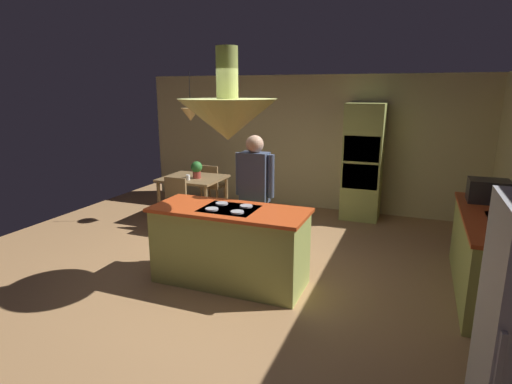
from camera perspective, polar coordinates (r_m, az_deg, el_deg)
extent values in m
plane|color=#AD7F51|center=(5.35, -2.62, -11.34)|extent=(8.16, 8.16, 0.00)
cube|color=beige|center=(8.16, 7.26, 6.75)|extent=(6.80, 0.10, 2.55)
cube|color=#A8B259|center=(5.00, -3.62, -7.62)|extent=(1.79, 0.72, 0.89)
cube|color=#D14C1E|center=(4.85, -3.70, -2.50)|extent=(1.85, 0.78, 0.04)
cube|color=black|center=(4.85, -3.71, -2.33)|extent=(0.64, 0.52, 0.01)
cylinder|color=#B2B2B7|center=(4.80, -6.10, -2.36)|extent=(0.15, 0.15, 0.02)
cylinder|color=#B2B2B7|center=(4.66, -2.60, -2.77)|extent=(0.15, 0.15, 0.02)
cylinder|color=#B2B2B7|center=(5.02, -4.73, -1.59)|extent=(0.15, 0.15, 0.02)
cylinder|color=#B2B2B7|center=(4.89, -1.36, -1.96)|extent=(0.15, 0.15, 0.02)
cube|color=#A8B259|center=(5.40, 29.37, -7.83)|extent=(0.62, 2.08, 0.89)
cube|color=#D14C1E|center=(5.26, 29.97, -3.08)|extent=(0.66, 2.12, 0.04)
cube|color=#B2B2B7|center=(5.30, 31.55, -3.84)|extent=(0.48, 0.36, 0.16)
cube|color=#A8B259|center=(7.61, 14.50, 4.01)|extent=(0.66, 0.62, 2.05)
cube|color=black|center=(7.29, 14.34, 5.77)|extent=(0.60, 0.04, 0.44)
cube|color=black|center=(7.37, 14.11, 2.07)|extent=(0.60, 0.04, 0.44)
cube|color=#B2B2B7|center=(2.57, 30.53, -19.76)|extent=(0.03, 0.04, 0.36)
cube|color=olive|center=(7.47, -8.67, 1.87)|extent=(1.05, 0.92, 0.04)
cylinder|color=olive|center=(7.47, -13.19, -1.33)|extent=(0.06, 0.06, 0.72)
cylinder|color=olive|center=(7.00, -6.89, -2.10)|extent=(0.06, 0.06, 0.72)
cylinder|color=olive|center=(8.12, -10.01, 0.04)|extent=(0.06, 0.06, 0.72)
cylinder|color=olive|center=(7.68, -4.08, -0.57)|extent=(0.06, 0.06, 0.72)
cylinder|color=tan|center=(5.58, -1.04, -5.49)|extent=(0.14, 0.14, 0.85)
cylinder|color=tan|center=(5.52, 0.70, -5.72)|extent=(0.14, 0.14, 0.85)
cube|color=#3F4C66|center=(5.35, -0.18, 2.01)|extent=(0.36, 0.22, 0.65)
cylinder|color=#3F4C66|center=(5.42, -2.34, 2.52)|extent=(0.09, 0.09, 0.56)
cylinder|color=#3F4C66|center=(5.27, 2.05, 2.17)|extent=(0.09, 0.09, 0.56)
sphere|color=tan|center=(5.28, -0.19, 6.59)|extent=(0.23, 0.23, 0.23)
cone|color=#A8B259|center=(4.66, -3.91, 9.91)|extent=(1.10, 1.10, 0.45)
cylinder|color=#A8B259|center=(4.66, -4.01, 16.06)|extent=(0.24, 0.24, 0.55)
cone|color=#E0B266|center=(7.32, -9.00, 10.47)|extent=(0.32, 0.32, 0.22)
cylinder|color=black|center=(7.31, -9.12, 13.68)|extent=(0.01, 0.01, 0.60)
cube|color=olive|center=(6.91, -11.72, -1.81)|extent=(0.40, 0.40, 0.04)
cube|color=olive|center=(7.00, -11.01, 0.29)|extent=(0.40, 0.04, 0.42)
cylinder|color=olive|center=(6.93, -13.58, -3.80)|extent=(0.04, 0.04, 0.43)
cylinder|color=olive|center=(6.75, -11.20, -4.16)|extent=(0.04, 0.04, 0.43)
cylinder|color=olive|center=(7.20, -12.04, -3.05)|extent=(0.04, 0.04, 0.43)
cylinder|color=olive|center=(7.02, -9.71, -3.37)|extent=(0.04, 0.04, 0.43)
cube|color=olive|center=(8.18, -5.94, 0.86)|extent=(0.40, 0.40, 0.04)
cube|color=olive|center=(7.98, -6.58, 2.12)|extent=(0.40, 0.04, 0.42)
cylinder|color=olive|center=(8.31, -4.33, -0.50)|extent=(0.04, 0.04, 0.43)
cylinder|color=olive|center=(8.46, -6.40, -0.29)|extent=(0.04, 0.04, 0.43)
cylinder|color=olive|center=(8.01, -5.38, -1.07)|extent=(0.04, 0.04, 0.43)
cylinder|color=olive|center=(8.17, -7.51, -0.83)|extent=(0.04, 0.04, 0.43)
cylinder|color=#99382D|center=(7.37, -8.14, 2.36)|extent=(0.14, 0.14, 0.12)
sphere|color=#2D722D|center=(7.34, -8.18, 3.43)|extent=(0.20, 0.20, 0.20)
cylinder|color=white|center=(7.24, -9.34, 1.99)|extent=(0.07, 0.07, 0.09)
cylinder|color=#E0B78C|center=(4.73, 30.99, -3.45)|extent=(0.11, 0.11, 0.20)
cylinder|color=#E0B78C|center=(4.90, 30.68, -2.78)|extent=(0.13, 0.13, 0.21)
cube|color=#232326|center=(5.82, 29.34, 0.13)|extent=(0.46, 0.36, 0.28)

